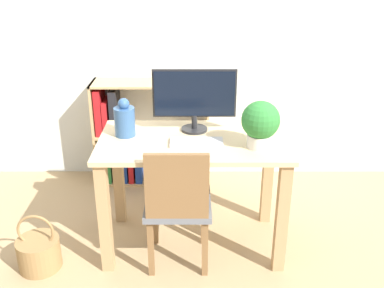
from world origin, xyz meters
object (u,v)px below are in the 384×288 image
(monitor, at_px, (193,96))
(chair, at_px, (177,203))
(potted_plant, at_px, (259,123))
(keyboard, at_px, (195,142))
(basket, at_px, (38,252))
(bookshelf, at_px, (130,139))
(vase, at_px, (123,120))

(monitor, height_order, chair, monitor)
(potted_plant, bearing_deg, keyboard, 172.05)
(keyboard, xyz_separation_m, basket, (-0.98, -0.19, -0.66))
(basket, bearing_deg, potted_plant, 5.99)
(basket, bearing_deg, monitor, 22.90)
(monitor, bearing_deg, keyboard, -86.78)
(chair, xyz_separation_m, bookshelf, (-0.42, 1.13, -0.07))
(keyboard, height_order, chair, chair)
(monitor, bearing_deg, bookshelf, 124.84)
(keyboard, bearing_deg, bookshelf, 118.97)
(vase, bearing_deg, basket, -148.93)
(keyboard, bearing_deg, basket, -168.85)
(keyboard, bearing_deg, potted_plant, -7.95)
(basket, bearing_deg, bookshelf, 69.10)
(chair, relative_size, basket, 2.18)
(monitor, distance_m, chair, 0.67)
(monitor, xyz_separation_m, vase, (-0.43, -0.09, -0.13))
(potted_plant, distance_m, bookshelf, 1.46)
(keyboard, bearing_deg, monitor, 93.22)
(chair, bearing_deg, vase, 129.62)
(keyboard, relative_size, chair, 0.39)
(keyboard, xyz_separation_m, potted_plant, (0.37, -0.05, 0.14))
(monitor, distance_m, bookshelf, 1.10)
(monitor, xyz_separation_m, basket, (-0.97, -0.41, -0.88))
(monitor, height_order, basket, monitor)
(keyboard, xyz_separation_m, chair, (-0.11, -0.16, -0.32))
(vase, xyz_separation_m, chair, (0.33, -0.29, -0.42))
(keyboard, distance_m, basket, 1.20)
(chair, bearing_deg, bookshelf, 101.56)
(bookshelf, xyz_separation_m, basket, (-0.44, -1.16, -0.27))
(basket, bearing_deg, vase, 31.07)
(keyboard, height_order, basket, keyboard)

